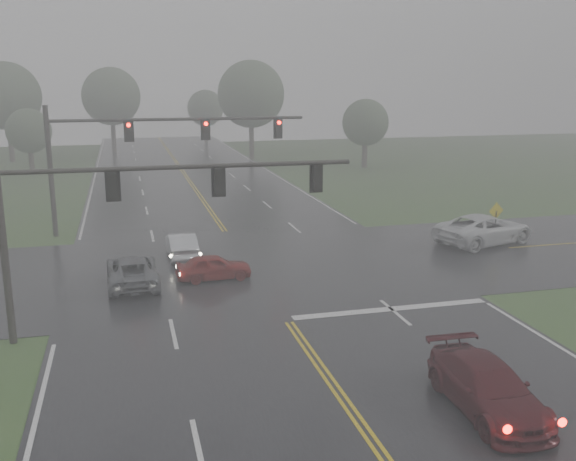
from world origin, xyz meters
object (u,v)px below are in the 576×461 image
object	(u,v)px
signal_gantry_far	(134,142)
car_grey	(133,285)
sedan_maroon	(486,410)
sedan_red	(214,280)
sedan_silver	(182,258)
pickup_white	(483,244)
signal_gantry_near	(118,204)

from	to	relation	value
signal_gantry_far	car_grey	bearing A→B (deg)	-93.15
sedan_maroon	signal_gantry_far	xyz separation A→B (m)	(-9.02, 25.56, 5.59)
car_grey	signal_gantry_far	bearing A→B (deg)	-94.81
sedan_red	car_grey	xyz separation A→B (m)	(-3.77, 0.09, 0.00)
sedan_silver	pickup_white	bearing A→B (deg)	174.69
sedan_maroon	car_grey	bearing A→B (deg)	125.56
sedan_red	pickup_white	world-z (taller)	pickup_white
pickup_white	signal_gantry_far	bearing A→B (deg)	49.91
pickup_white	signal_gantry_near	size ratio (longest dim) A/B	0.48
sedan_maroon	sedan_red	size ratio (longest dim) A/B	1.37
car_grey	pickup_white	world-z (taller)	pickup_white
sedan_maroon	signal_gantry_far	bearing A→B (deg)	111.39
sedan_maroon	signal_gantry_near	size ratio (longest dim) A/B	0.38
sedan_silver	pickup_white	world-z (taller)	pickup_white
sedan_maroon	pickup_white	bearing A→B (deg)	61.13
sedan_silver	signal_gantry_far	distance (m)	9.11
sedan_maroon	pickup_white	distance (m)	20.21
car_grey	sedan_red	bearing A→B (deg)	176.97
car_grey	signal_gantry_near	size ratio (longest dim) A/B	0.38
car_grey	signal_gantry_near	xyz separation A→B (m)	(-0.38, -5.79, 4.95)
signal_gantry_far	signal_gantry_near	bearing A→B (deg)	-93.36
signal_gantry_near	signal_gantry_far	world-z (taller)	signal_gantry_far
sedan_silver	car_grey	world-z (taller)	car_grey
sedan_red	car_grey	world-z (taller)	car_grey
sedan_red	signal_gantry_far	world-z (taller)	signal_gantry_far
sedan_silver	signal_gantry_near	size ratio (longest dim) A/B	0.32
sedan_red	signal_gantry_near	xyz separation A→B (m)	(-4.15, -5.70, 4.95)
car_grey	pickup_white	bearing A→B (deg)	-173.50
sedan_maroon	signal_gantry_near	distance (m)	14.15
sedan_maroon	pickup_white	size ratio (longest dim) A/B	0.79
sedan_red	signal_gantry_near	distance (m)	8.62
sedan_silver	signal_gantry_near	distance (m)	11.53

